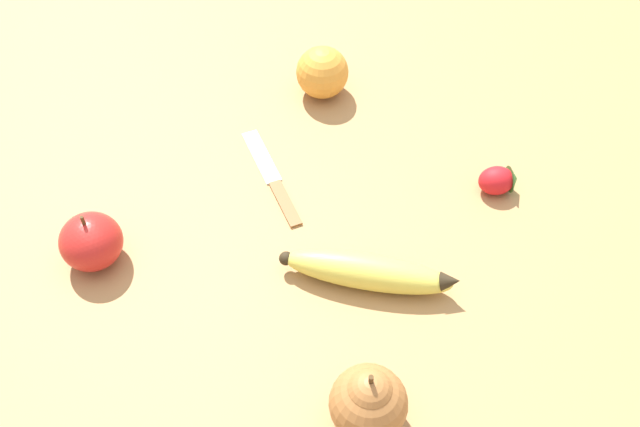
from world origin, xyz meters
The scene contains 7 objects.
ground_plane centered at (0.00, 0.00, 0.00)m, with size 3.00×3.00×0.00m, color #A87A47.
banana centered at (0.08, -0.09, 0.02)m, with size 0.21×0.10×0.04m.
orange centered at (-0.12, 0.19, 0.04)m, with size 0.08×0.08×0.08m.
pear centered at (0.15, -0.25, 0.05)m, with size 0.08×0.08×0.10m.
strawberry centered at (0.17, 0.12, 0.02)m, with size 0.06×0.06×0.04m.
apple centered at (-0.23, -0.21, 0.03)m, with size 0.08×0.08×0.08m.
paring_knife centered at (-0.10, 0.00, 0.00)m, with size 0.15×0.13×0.01m.
Camera 1 is at (0.26, -0.57, 0.75)m, focal length 42.00 mm.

